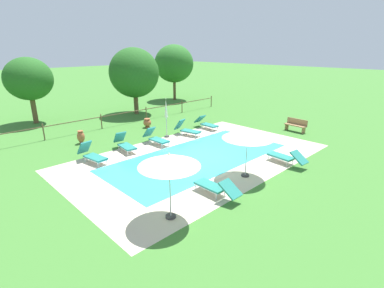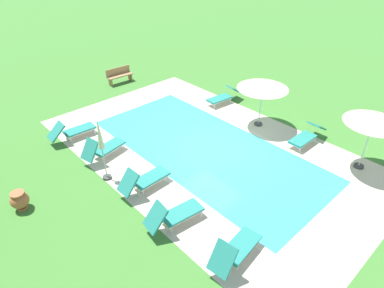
% 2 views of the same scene
% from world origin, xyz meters
% --- Properties ---
extents(ground_plane, '(160.00, 160.00, 0.00)m').
position_xyz_m(ground_plane, '(0.00, 0.00, 0.00)').
color(ground_plane, '#3D752D').
extents(pool_deck_paving, '(13.64, 8.17, 0.01)m').
position_xyz_m(pool_deck_paving, '(0.00, 0.00, 0.00)').
color(pool_deck_paving, beige).
rests_on(pool_deck_paving, ground).
extents(swimming_pool_water, '(10.04, 4.57, 0.01)m').
position_xyz_m(swimming_pool_water, '(0.00, 0.00, 0.01)').
color(swimming_pool_water, '#38C6D1').
rests_on(swimming_pool_water, ground).
extents(pool_coping_rim, '(10.52, 5.05, 0.01)m').
position_xyz_m(pool_coping_rim, '(0.00, 0.00, 0.01)').
color(pool_coping_rim, beige).
rests_on(pool_coping_rim, ground).
extents(sun_lounger_north_near_steps, '(0.82, 1.91, 0.99)m').
position_xyz_m(sun_lounger_north_near_steps, '(-2.24, 3.58, 0.39)').
color(sun_lounger_north_near_steps, '#237A70').
rests_on(sun_lounger_north_near_steps, ground).
extents(sun_lounger_north_mid, '(0.61, 2.04, 0.78)m').
position_xyz_m(sun_lounger_north_mid, '(-2.50, -3.39, 0.36)').
color(sun_lounger_north_mid, '#237A70').
rests_on(sun_lounger_north_mid, ground).
extents(sun_lounger_north_far, '(0.83, 1.89, 1.01)m').
position_xyz_m(sun_lounger_north_far, '(-4.35, 3.23, 0.40)').
color(sun_lounger_north_far, '#237A70').
rests_on(sun_lounger_north_far, ground).
extents(sun_lounger_north_end, '(0.96, 1.90, 1.02)m').
position_xyz_m(sun_lounger_north_end, '(2.33, 3.31, 0.40)').
color(sun_lounger_north_end, '#237A70').
rests_on(sun_lounger_north_end, ground).
extents(sun_lounger_south_near_corner, '(0.65, 1.89, 0.97)m').
position_xyz_m(sun_lounger_south_near_corner, '(-0.30, 3.26, 0.39)').
color(sun_lounger_south_near_corner, '#237A70').
rests_on(sun_lounger_south_near_corner, ground).
extents(sun_lounger_south_mid, '(0.67, 1.98, 0.89)m').
position_xyz_m(sun_lounger_south_mid, '(4.44, 3.55, 0.38)').
color(sun_lounger_south_mid, '#237A70').
rests_on(sun_lounger_south_mid, ground).
extents(sun_lounger_south_end, '(0.78, 2.07, 0.80)m').
position_xyz_m(sun_lounger_south_end, '(2.43, -3.69, 0.37)').
color(sun_lounger_south_end, '#237A70').
rests_on(sun_lounger_south_end, ground).
extents(patio_umbrella_open_foreground, '(2.04, 2.04, 2.36)m').
position_xyz_m(patio_umbrella_open_foreground, '(-4.78, -3.36, 2.10)').
color(patio_umbrella_open_foreground, '#383838').
rests_on(patio_umbrella_open_foreground, ground).
extents(patio_umbrella_open_by_bench, '(2.22, 2.22, 2.24)m').
position_xyz_m(patio_umbrella_open_by_bench, '(-0.21, -3.16, 1.99)').
color(patio_umbrella_open_by_bench, '#383838').
rests_on(patio_umbrella_open_by_bench, ground).
extents(patio_umbrella_closed_row_west, '(0.32, 0.32, 2.53)m').
position_xyz_m(patio_umbrella_closed_row_west, '(1.09, 3.95, 1.62)').
color(patio_umbrella_closed_row_west, '#383838').
rests_on(patio_umbrella_closed_row_west, ground).
extents(wooden_bench_lawn_side, '(0.53, 1.52, 0.87)m').
position_xyz_m(wooden_bench_lawn_side, '(8.34, -1.23, 0.47)').
color(wooden_bench_lawn_side, '#937047').
rests_on(wooden_bench_lawn_side, ground).
extents(terracotta_urn_near_fence, '(0.57, 0.57, 0.66)m').
position_xyz_m(terracotta_urn_near_fence, '(1.58, 6.75, 0.36)').
color(terracotta_urn_near_fence, '#A85B38').
rests_on(terracotta_urn_near_fence, ground).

